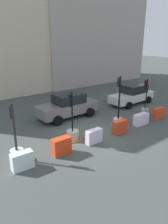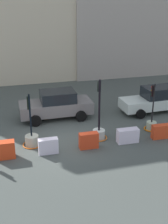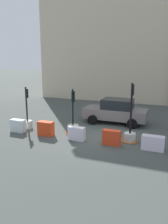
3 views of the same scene
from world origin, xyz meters
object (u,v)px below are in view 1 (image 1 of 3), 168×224
traffic_light_1 (73,133)px  construction_barrier_5 (158,113)px  construction_barrier_1 (61,146)px  traffic_light_2 (118,118)px  construction_barrier_0 (22,161)px  car_white_van (132,95)px  construction_barrier_4 (141,119)px  traffic_light_3 (145,109)px  construction_barrier_2 (94,136)px  traffic_light_0 (16,149)px  car_grey_saloon (68,106)px  construction_barrier_3 (120,127)px

traffic_light_1 → construction_barrier_5: traffic_light_1 is taller
construction_barrier_1 → construction_barrier_5: bearing=-0.2°
traffic_light_2 → construction_barrier_0: 7.16m
construction_barrier_5 → car_white_van: car_white_van is taller
traffic_light_2 → construction_barrier_1: (-5.04, -0.84, -0.10)m
car_white_van → construction_barrier_5: bearing=-112.4°
construction_barrier_1 → construction_barrier_4: size_ratio=0.84×
traffic_light_3 → construction_barrier_0: size_ratio=2.86×
construction_barrier_2 → construction_barrier_5: size_ratio=0.86×
traffic_light_0 → traffic_light_3: 10.33m
construction_barrier_1 → traffic_light_2: bearing=9.4°
construction_barrier_1 → car_white_van: bearing=20.5°
car_white_van → car_grey_saloon: bearing=174.9°
construction_barrier_3 → construction_barrier_5: (4.22, 0.05, -0.03)m
construction_barrier_0 → construction_barrier_4: construction_barrier_0 is taller
traffic_light_3 → construction_barrier_2: (-6.26, -1.21, -0.05)m
traffic_light_0 → construction_barrier_3: bearing=-9.0°
traffic_light_1 → car_grey_saloon: size_ratio=0.62×
traffic_light_0 → construction_barrier_0: size_ratio=2.91×
construction_barrier_0 → car_white_van: size_ratio=0.21×
construction_barrier_1 → car_grey_saloon: (3.32, 4.32, 0.44)m
construction_barrier_2 → car_grey_saloon: car_grey_saloon is taller
construction_barrier_5 → car_grey_saloon: bearing=139.6°
construction_barrier_3 → construction_barrier_4: size_ratio=0.85×
construction_barrier_2 → car_grey_saloon: size_ratio=0.22×
traffic_light_3 → construction_barrier_3: traffic_light_3 is taller
car_white_van → construction_barrier_3: bearing=-146.6°
traffic_light_2 → traffic_light_3: bearing=5.1°
traffic_light_2 → construction_barrier_5: bearing=-14.3°
traffic_light_0 → traffic_light_1: (3.35, 0.09, -0.13)m
traffic_light_0 → construction_barrier_2: traffic_light_0 is taller
car_grey_saloon → construction_barrier_2: bearing=-105.5°
traffic_light_3 → construction_barrier_2: traffic_light_3 is taller
construction_barrier_5 → car_grey_saloon: 6.72m
traffic_light_0 → traffic_light_2: traffic_light_2 is taller
traffic_light_3 → construction_barrier_1: traffic_light_3 is taller
traffic_light_0 → traffic_light_3: traffic_light_0 is taller
construction_barrier_4 → construction_barrier_1: bearing=179.9°
traffic_light_1 → car_white_van: 9.01m
traffic_light_2 → construction_barrier_5: size_ratio=2.93×
traffic_light_0 → car_grey_saloon: (5.28, 3.42, 0.34)m
construction_barrier_0 → car_white_van: car_white_van is taller
traffic_light_0 → construction_barrier_5: size_ratio=2.48×
traffic_light_2 → construction_barrier_1: traffic_light_2 is taller
car_white_van → traffic_light_0: bearing=-166.7°
construction_barrier_2 → construction_barrier_3: bearing=0.2°
traffic_light_0 → traffic_light_3: size_ratio=1.02×
traffic_light_1 → construction_barrier_0: size_ratio=2.90×
traffic_light_3 → construction_barrier_4: 2.28m
traffic_light_1 → construction_barrier_1: bearing=-144.6°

